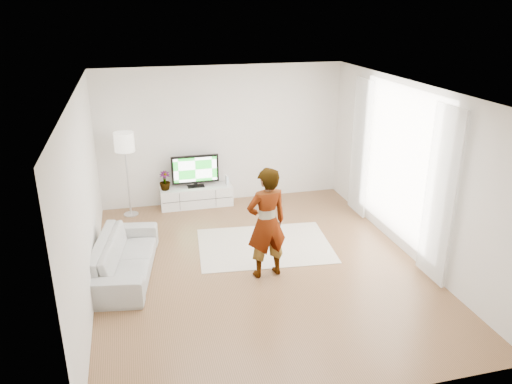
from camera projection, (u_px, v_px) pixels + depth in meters
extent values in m
plane|color=#8D5E3F|center=(259.00, 266.00, 7.94)|extent=(6.00, 6.00, 0.00)
plane|color=white|center=(260.00, 89.00, 6.94)|extent=(6.00, 6.00, 0.00)
cube|color=silver|center=(84.00, 199.00, 6.86)|extent=(0.02, 6.00, 2.80)
cube|color=silver|center=(410.00, 171.00, 8.01)|extent=(0.02, 6.00, 2.80)
cube|color=silver|center=(223.00, 135.00, 10.16)|extent=(5.00, 0.02, 2.80)
cube|color=silver|center=(340.00, 288.00, 4.72)|extent=(5.00, 0.02, 2.80)
cube|color=white|center=(400.00, 162.00, 8.26)|extent=(0.01, 2.60, 2.50)
cube|color=white|center=(440.00, 196.00, 7.10)|extent=(0.04, 0.70, 2.60)
cube|color=white|center=(361.00, 148.00, 9.46)|extent=(0.04, 0.70, 2.60)
cube|color=white|center=(197.00, 196.00, 10.23)|extent=(1.46, 0.41, 0.41)
cube|color=black|center=(198.00, 200.00, 10.04)|extent=(1.42, 0.00, 0.01)
cube|color=black|center=(180.00, 202.00, 9.95)|extent=(0.01, 0.00, 0.36)
cube|color=black|center=(216.00, 199.00, 10.12)|extent=(0.01, 0.00, 0.36)
cube|color=black|center=(196.00, 186.00, 10.18)|extent=(0.34, 0.19, 0.02)
cube|color=black|center=(196.00, 184.00, 10.16)|extent=(0.07, 0.04, 0.07)
cube|color=black|center=(195.00, 169.00, 10.05)|extent=(0.95, 0.05, 0.58)
cube|color=green|center=(195.00, 170.00, 10.02)|extent=(0.87, 0.01, 0.49)
cube|color=white|center=(227.00, 180.00, 10.27)|extent=(0.06, 0.15, 0.20)
cube|color=#4CB2FF|center=(228.00, 180.00, 10.19)|extent=(0.01, 0.00, 0.11)
imported|color=#3F7238|center=(165.00, 181.00, 9.94)|extent=(0.22, 0.22, 0.38)
cube|color=beige|center=(265.00, 245.00, 8.61)|extent=(2.39, 1.83, 0.01)
imported|color=#334772|center=(267.00, 223.00, 7.39)|extent=(0.69, 0.51, 1.73)
imported|color=#B5B5B0|center=(125.00, 257.00, 7.61)|extent=(1.12, 2.14, 0.59)
cylinder|color=silver|center=(131.00, 214.00, 9.87)|extent=(0.29, 0.29, 0.02)
cylinder|color=silver|center=(128.00, 183.00, 9.64)|extent=(0.04, 0.04, 1.28)
cylinder|color=white|center=(124.00, 142.00, 9.34)|extent=(0.37, 0.37, 0.36)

